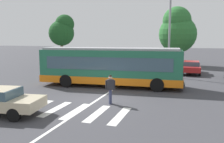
# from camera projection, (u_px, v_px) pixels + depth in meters

# --- Properties ---
(ground_plane) EXTENTS (160.00, 160.00, 0.00)m
(ground_plane) POSITION_uv_depth(u_px,v_px,m) (98.00, 100.00, 15.04)
(ground_plane) COLOR #3D3D42
(city_transit_bus) EXTENTS (11.32, 3.53, 3.06)m
(city_transit_bus) POSITION_uv_depth(u_px,v_px,m) (111.00, 66.00, 19.12)
(city_transit_bus) COLOR black
(city_transit_bus) RESTS_ON ground_plane
(pedestrian_crossing_street) EXTENTS (0.53, 0.41, 1.72)m
(pedestrian_crossing_street) POSITION_uv_depth(u_px,v_px,m) (110.00, 88.00, 14.07)
(pedestrian_crossing_street) COLOR #333856
(pedestrian_crossing_street) RESTS_ON ground_plane
(parked_car_white) EXTENTS (2.05, 4.59, 1.35)m
(parked_car_white) POSITION_uv_depth(u_px,v_px,m) (78.00, 63.00, 29.93)
(parked_car_white) COLOR black
(parked_car_white) RESTS_ON ground_plane
(parked_car_silver) EXTENTS (1.95, 4.54, 1.35)m
(parked_car_silver) POSITION_uv_depth(u_px,v_px,m) (96.00, 64.00, 28.71)
(parked_car_silver) COLOR black
(parked_car_silver) RESTS_ON ground_plane
(parked_car_charcoal) EXTENTS (1.90, 4.51, 1.35)m
(parked_car_charcoal) POSITION_uv_depth(u_px,v_px,m) (117.00, 64.00, 27.97)
(parked_car_charcoal) COLOR black
(parked_car_charcoal) RESTS_ON ground_plane
(parked_car_black) EXTENTS (1.88, 4.50, 1.35)m
(parked_car_black) POSITION_uv_depth(u_px,v_px,m) (141.00, 65.00, 27.08)
(parked_car_black) COLOR black
(parked_car_black) RESTS_ON ground_plane
(parked_car_champagne) EXTENTS (1.91, 4.52, 1.35)m
(parked_car_champagne) POSITION_uv_depth(u_px,v_px,m) (164.00, 66.00, 26.11)
(parked_car_champagne) COLOR black
(parked_car_champagne) RESTS_ON ground_plane
(parked_car_red) EXTENTS (1.88, 4.50, 1.35)m
(parked_car_red) POSITION_uv_depth(u_px,v_px,m) (191.00, 67.00, 25.90)
(parked_car_red) COLOR black
(parked_car_red) RESTS_ON ground_plane
(twin_arm_street_lamp) EXTENTS (3.96, 0.32, 10.35)m
(twin_arm_street_lamp) POSITION_uv_depth(u_px,v_px,m) (170.00, 12.00, 23.07)
(twin_arm_street_lamp) COLOR #939399
(twin_arm_street_lamp) RESTS_ON ground_plane
(background_tree_left) EXTENTS (3.32, 3.32, 6.84)m
(background_tree_left) POSITION_uv_depth(u_px,v_px,m) (62.00, 31.00, 31.81)
(background_tree_left) COLOR brown
(background_tree_left) RESTS_ON ground_plane
(background_tree_right) EXTENTS (5.09, 5.09, 7.99)m
(background_tree_right) POSITION_uv_depth(u_px,v_px,m) (177.00, 30.00, 32.97)
(background_tree_right) COLOR brown
(background_tree_right) RESTS_ON ground_plane
(crosswalk_painted_stripes) EXTENTS (6.56, 2.91, 0.01)m
(crosswalk_painted_stripes) POSITION_uv_depth(u_px,v_px,m) (66.00, 110.00, 12.98)
(crosswalk_painted_stripes) COLOR silver
(crosswalk_painted_stripes) RESTS_ON ground_plane
(lane_center_line) EXTENTS (0.16, 24.00, 0.01)m
(lane_center_line) POSITION_uv_depth(u_px,v_px,m) (108.00, 93.00, 16.93)
(lane_center_line) COLOR silver
(lane_center_line) RESTS_ON ground_plane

